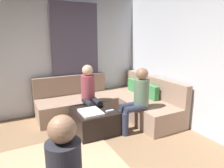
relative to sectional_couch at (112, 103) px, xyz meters
name	(u,v)px	position (x,y,z in m)	size (l,w,h in m)	color
wall_left	(14,56)	(-0.86, -1.88, 1.07)	(0.12, 6.00, 2.70)	silver
curtain_panel	(76,58)	(-0.76, -0.58, 0.97)	(0.06, 1.10, 2.50)	#595166
sectional_couch	(112,103)	(0.00, 0.00, 0.00)	(2.10, 2.55, 0.87)	#9E7F6B
ottoman	(95,121)	(0.57, -0.67, -0.07)	(0.76, 0.76, 0.42)	black
folded_blanket	(91,112)	(0.67, -0.79, 0.16)	(0.44, 0.36, 0.04)	white
coffee_mug	(99,103)	(0.35, -0.49, 0.19)	(0.08, 0.08, 0.10)	#334C72
game_remote	(110,111)	(0.75, -0.45, 0.15)	(0.05, 0.15, 0.02)	white
person_on_couch_back	(137,97)	(0.88, 0.06, 0.38)	(0.30, 0.60, 1.20)	#2D3347
person_on_couch_side	(90,92)	(0.15, -0.60, 0.38)	(0.60, 0.30, 1.20)	black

